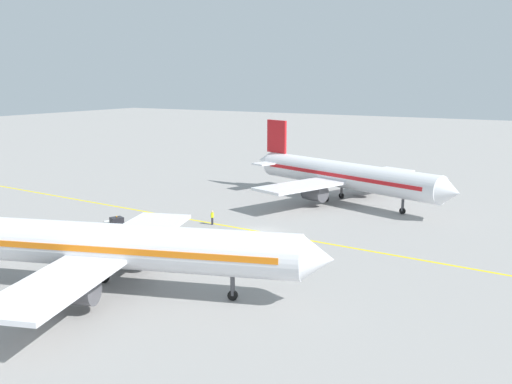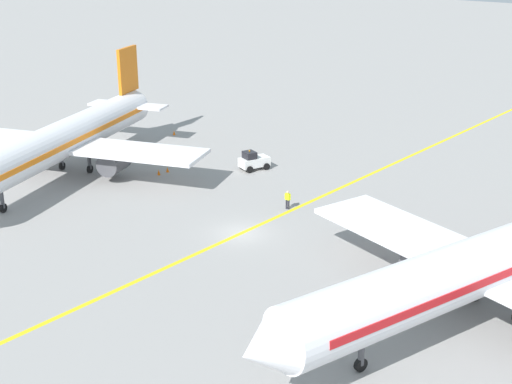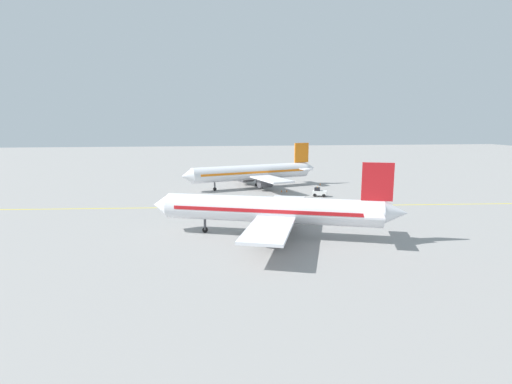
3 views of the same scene
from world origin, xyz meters
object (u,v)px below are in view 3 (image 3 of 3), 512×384
object	(u,v)px
baggage_tug_white	(319,192)
traffic_cone_mid_apron	(287,191)
airplane_at_gate	(274,210)
airplane_adjacent_stand	(254,173)
traffic_cone_near_nose	(282,191)
traffic_cone_by_wingtip	(320,184)
ground_crew_worker	(297,201)

from	to	relation	value
baggage_tug_white	traffic_cone_mid_apron	world-z (taller)	baggage_tug_white
airplane_at_gate	airplane_adjacent_stand	distance (m)	42.46
baggage_tug_white	traffic_cone_mid_apron	distance (m)	8.67
airplane_adjacent_stand	traffic_cone_near_nose	distance (m)	9.59
traffic_cone_mid_apron	traffic_cone_by_wingtip	bearing A→B (deg)	-49.82
baggage_tug_white	ground_crew_worker	world-z (taller)	baggage_tug_white
airplane_at_gate	traffic_cone_by_wingtip	xyz separation A→B (m)	(44.16, -19.53, -3.43)
traffic_cone_by_wingtip	traffic_cone_mid_apron	bearing A→B (deg)	130.18
airplane_at_gate	airplane_adjacent_stand	size ratio (longest dim) A/B	1.00
traffic_cone_by_wingtip	traffic_cone_near_nose	bearing A→B (deg)	126.96
baggage_tug_white	traffic_cone_by_wingtip	size ratio (longest dim) A/B	6.09
baggage_tug_white	traffic_cone_near_nose	size ratio (longest dim) A/B	6.09
baggage_tug_white	traffic_cone_mid_apron	bearing A→B (deg)	42.35
airplane_at_gate	traffic_cone_mid_apron	bearing A→B (deg)	-14.41
airplane_adjacent_stand	ground_crew_worker	world-z (taller)	airplane_adjacent_stand
airplane_adjacent_stand	traffic_cone_mid_apron	distance (m)	10.37
traffic_cone_by_wingtip	baggage_tug_white	bearing A→B (deg)	163.09
baggage_tug_white	traffic_cone_near_nose	bearing A→B (deg)	47.20
ground_crew_worker	traffic_cone_mid_apron	world-z (taller)	ground_crew_worker
traffic_cone_near_nose	traffic_cone_mid_apron	xyz separation A→B (m)	(-0.08, -1.17, 0.00)
airplane_at_gate	baggage_tug_white	bearing A→B (deg)	-27.24
baggage_tug_white	traffic_cone_mid_apron	xyz separation A→B (m)	(6.39, 5.82, -0.63)
airplane_at_gate	traffic_cone_by_wingtip	world-z (taller)	airplane_at_gate
airplane_adjacent_stand	airplane_at_gate	bearing A→B (deg)	176.91
airplane_adjacent_stand	ground_crew_worker	size ratio (longest dim) A/B	20.60
ground_crew_worker	traffic_cone_near_nose	xyz separation A→B (m)	(15.35, 0.12, -0.63)
traffic_cone_near_nose	traffic_cone_mid_apron	size ratio (longest dim) A/B	1.00
airplane_at_gate	traffic_cone_near_nose	size ratio (longest dim) A/B	62.90
airplane_at_gate	traffic_cone_mid_apron	xyz separation A→B (m)	(35.34, -9.08, -3.43)
ground_crew_worker	airplane_adjacent_stand	bearing A→B (deg)	14.43
airplane_adjacent_stand	traffic_cone_by_wingtip	world-z (taller)	airplane_adjacent_stand
airplane_at_gate	ground_crew_worker	distance (m)	21.80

